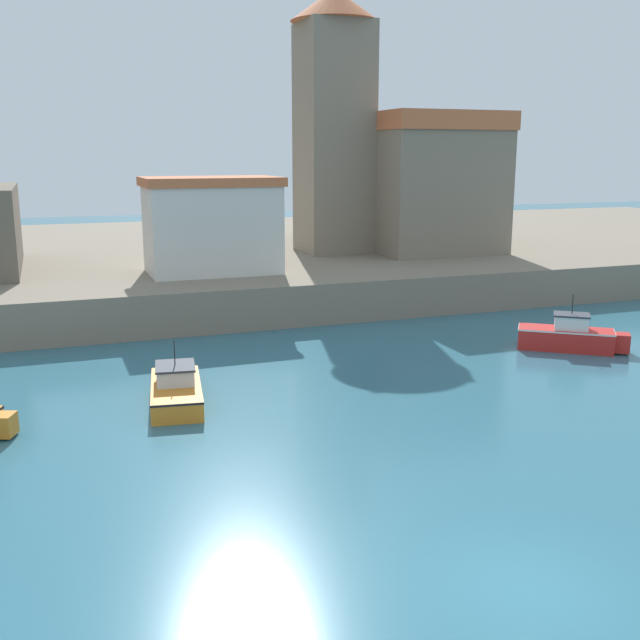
# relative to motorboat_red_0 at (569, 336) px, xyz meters

# --- Properties ---
(ground_plane) EXTENTS (200.00, 200.00, 0.00)m
(ground_plane) POSITION_rel_motorboat_red_0_xyz_m (-13.23, -15.50, -0.63)
(ground_plane) COLOR #2D667A
(quay_seawall) EXTENTS (120.00, 40.00, 2.17)m
(quay_seawall) POSITION_rel_motorboat_red_0_xyz_m (-13.23, 28.37, 0.46)
(quay_seawall) COLOR gray
(quay_seawall) RESTS_ON ground
(motorboat_red_0) EXTENTS (4.54, 3.80, 2.57)m
(motorboat_red_0) POSITION_rel_motorboat_red_0_xyz_m (0.00, 0.00, 0.00)
(motorboat_red_0) COLOR red
(motorboat_red_0) RESTS_ON ground
(motorboat_orange_3) EXTENTS (2.40, 5.41, 2.26)m
(motorboat_orange_3) POSITION_rel_motorboat_red_0_xyz_m (-18.01, -1.14, -0.13)
(motorboat_orange_3) COLOR orange
(motorboat_orange_3) RESTS_ON ground
(church) EXTENTS (13.38, 16.32, 16.82)m
(church) POSITION_rel_motorboat_red_0_xyz_m (1.37, 22.34, 7.14)
(church) COLOR gray
(church) RESTS_ON quay_seawall
(harbor_shed_mid_row) EXTENTS (7.45, 4.67, 5.30)m
(harbor_shed_mid_row) POSITION_rel_motorboat_red_0_xyz_m (-13.23, 14.30, 4.22)
(harbor_shed_mid_row) COLOR silver
(harbor_shed_mid_row) RESTS_ON quay_seawall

